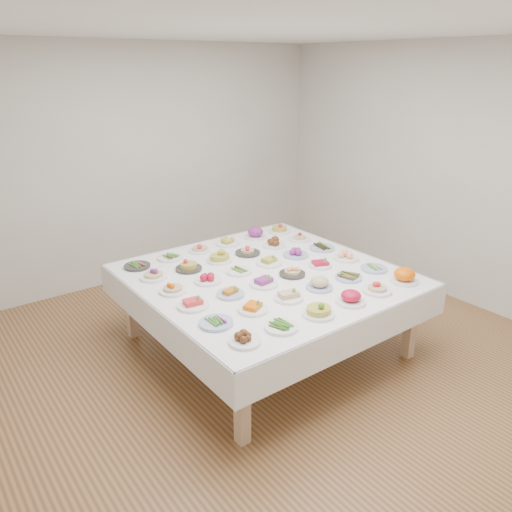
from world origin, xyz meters
TOP-DOWN VIEW (x-y plane):
  - room_envelope at (0.00, 0.00)m, footprint 5.02×5.02m
  - display_table at (0.08, 0.17)m, footprint 2.26×2.26m
  - dish_0 at (-0.77, -0.69)m, footprint 0.22×0.22m
  - dish_1 at (-0.44, -0.69)m, footprint 0.24×0.24m
  - dish_2 at (-0.08, -0.70)m, footprint 0.25×0.25m
  - dish_3 at (0.27, -0.70)m, footprint 0.24×0.24m
  - dish_4 at (0.60, -0.69)m, footprint 0.24×0.24m
  - dish_5 at (0.94, -0.70)m, footprint 0.24×0.24m
  - dish_6 at (-0.79, -0.35)m, footprint 0.25×0.25m
  - dish_7 at (-0.44, -0.34)m, footprint 0.23×0.23m
  - dish_8 at (-0.09, -0.35)m, footprint 0.23×0.23m
  - dish_9 at (0.26, -0.35)m, footprint 0.23×0.23m
  - dish_10 at (0.61, -0.36)m, footprint 0.24×0.23m
  - dish_11 at (0.95, -0.36)m, footprint 0.24×0.24m
  - dish_12 at (-0.78, 0.00)m, footprint 0.25×0.25m
  - dish_13 at (-0.43, -0.01)m, footprint 0.23×0.23m
  - dish_14 at (-0.08, -0.01)m, footprint 0.24×0.24m
  - dish_15 at (0.26, 0.01)m, footprint 0.23×0.23m
  - dish_16 at (0.60, 0.00)m, footprint 0.22×0.22m
  - dish_17 at (0.94, -0.01)m, footprint 0.25×0.25m
  - dish_18 at (-0.78, 0.34)m, footprint 0.23×0.23m
  - dish_19 at (-0.43, 0.34)m, footprint 0.24×0.24m
  - dish_20 at (-0.09, 0.34)m, footprint 0.23×0.23m
  - dish_21 at (0.26, 0.34)m, footprint 0.24×0.24m
  - dish_22 at (0.60, 0.35)m, footprint 0.25×0.25m
  - dish_23 at (0.95, 0.34)m, footprint 0.25×0.25m
  - dish_24 at (-0.78, 0.70)m, footprint 0.24×0.24m
  - dish_25 at (-0.43, 0.68)m, footprint 0.24×0.24m
  - dish_26 at (-0.08, 0.69)m, footprint 0.24×0.24m
  - dish_27 at (0.25, 0.68)m, footprint 0.25×0.25m
  - dish_28 at (0.60, 0.70)m, footprint 0.24×0.24m
  - dish_29 at (0.95, 0.68)m, footprint 0.23×0.23m
  - dish_30 at (-0.79, 1.03)m, footprint 0.24×0.24m
  - dish_31 at (-0.43, 1.03)m, footprint 0.25×0.25m
  - dish_32 at (-0.10, 1.04)m, footprint 0.22×0.22m
  - dish_33 at (0.25, 1.04)m, footprint 0.25×0.25m
  - dish_34 at (0.61, 1.03)m, footprint 0.24×0.24m
  - dish_35 at (0.95, 1.03)m, footprint 0.24×0.24m

SIDE VIEW (x-z plane):
  - display_table at x=0.08m, z-range 0.31..1.06m
  - dish_11 at x=0.95m, z-range 0.74..0.79m
  - dish_31 at x=-0.43m, z-range 0.74..0.80m
  - dish_20 at x=-0.09m, z-range 0.75..0.80m
  - dish_30 at x=-0.79m, z-range 0.74..0.80m
  - dish_1 at x=-0.44m, z-range 0.75..0.80m
  - dish_6 at x=-0.79m, z-range 0.75..0.80m
  - dish_10 at x=0.61m, z-range 0.75..0.80m
  - dish_23 at x=0.95m, z-range 0.75..0.81m
  - dish_13 at x=-0.43m, z-range 0.74..0.83m
  - dish_0 at x=-0.77m, z-range 0.74..0.83m
  - dish_8 at x=-0.09m, z-range 0.74..0.84m
  - dish_21 at x=0.26m, z-range 0.74..0.84m
  - dish_7 at x=-0.44m, z-range 0.74..0.84m
  - dish_16 at x=0.60m, z-range 0.74..0.84m
  - dish_22 at x=0.60m, z-range 0.74..0.84m
  - dish_19 at x=-0.43m, z-range 0.74..0.84m
  - dish_33 at x=0.25m, z-range 0.74..0.84m
  - dish_12 at x=-0.78m, z-range 0.74..0.85m
  - dish_14 at x=-0.08m, z-range 0.74..0.85m
  - dish_29 at x=0.95m, z-range 0.74..0.85m
  - dish_27 at x=0.25m, z-range 0.74..0.86m
  - dish_28 at x=0.60m, z-range 0.75..0.86m
  - dish_17 at x=0.94m, z-range 0.75..0.86m
  - dish_15 at x=0.26m, z-range 0.74..0.86m
  - dish_18 at x=-0.78m, z-range 0.74..0.87m
  - dish_24 at x=-0.78m, z-range 0.75..0.88m
  - dish_9 at x=0.26m, z-range 0.75..0.88m
  - dish_35 at x=0.95m, z-range 0.74..0.88m
  - dish_32 at x=-0.10m, z-range 0.75..0.87m
  - dish_5 at x=0.94m, z-range 0.75..0.88m
  - dish_3 at x=0.27m, z-range 0.75..0.88m
  - dish_34 at x=0.61m, z-range 0.75..0.88m
  - dish_4 at x=0.60m, z-range 0.75..0.88m
  - dish_25 at x=-0.43m, z-range 0.75..0.89m
  - dish_2 at x=-0.08m, z-range 0.75..0.91m
  - dish_26 at x=-0.08m, z-range 0.75..0.91m
  - room_envelope at x=0.00m, z-range 0.43..3.24m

